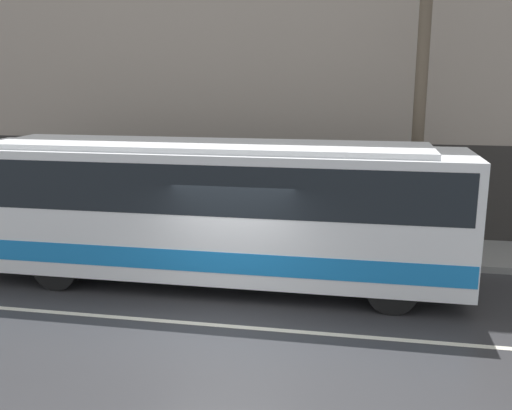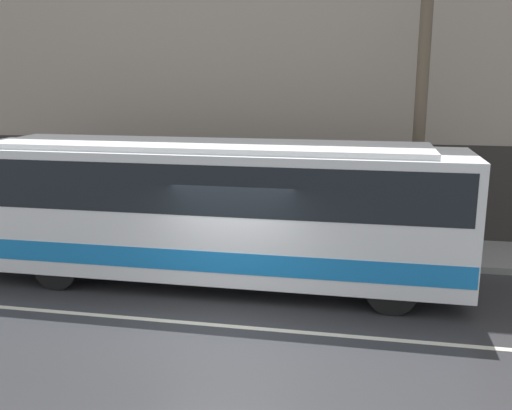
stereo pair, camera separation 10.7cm
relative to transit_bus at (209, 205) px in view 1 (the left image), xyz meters
The scene contains 7 objects.
ground_plane 3.02m from the transit_bus, 70.21° to the right, with size 60.00×60.00×0.00m, color #2D2D30.
sidewalk 3.51m from the transit_bus, 74.44° to the left, with size 60.00×2.43×0.17m.
building_facade 5.97m from the transit_bus, 79.22° to the left, with size 60.00×0.35×12.17m.
lane_stripe 3.02m from the transit_bus, 70.21° to the right, with size 54.00×0.14×0.01m.
transit_bus is the anchor object (origin of this frame).
utility_pole_near 5.69m from the transit_bus, 27.48° to the left, with size 0.30×0.30×7.68m.
pedestrian_waiting 3.92m from the transit_bus, 70.57° to the left, with size 0.36×0.36×1.62m.
Camera 1 is at (2.47, -9.78, 4.67)m, focal length 40.00 mm.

